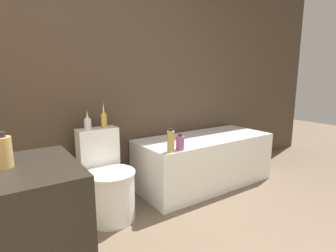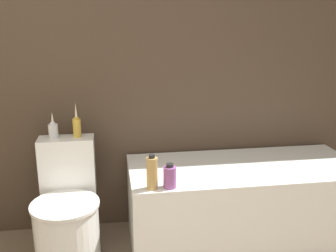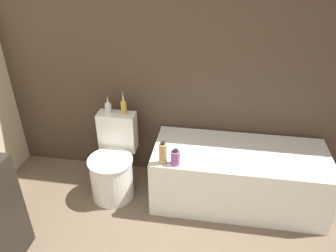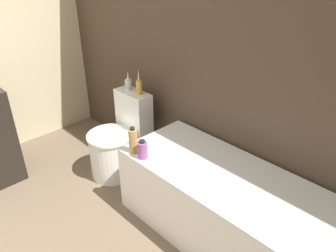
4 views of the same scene
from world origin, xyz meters
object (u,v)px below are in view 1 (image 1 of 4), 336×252
toilet (108,183)px  bathtub (204,160)px  soap_bottle_glass (1,152)px  vase_gold (88,122)px  shampoo_bottle_tall (171,141)px  vase_silver (104,119)px  shampoo_bottle_short (180,143)px

toilet → bathtub: bearing=2.9°
toilet → soap_bottle_glass: 1.34m
vase_gold → toilet: bearing=-71.5°
shampoo_bottle_tall → soap_bottle_glass: bearing=-151.5°
bathtub → toilet: bearing=-177.1°
vase_gold → shampoo_bottle_tall: size_ratio=0.82×
vase_gold → vase_silver: size_ratio=0.74×
vase_gold → shampoo_bottle_tall: 0.76m
toilet → soap_bottle_glass: (-0.76, -0.91, 0.63)m
bathtub → vase_gold: vase_gold is taller
vase_gold → vase_silver: 0.15m
soap_bottle_glass → vase_silver: soap_bottle_glass is taller
vase_gold → shampoo_bottle_short: 0.85m
bathtub → shampoo_bottle_tall: shampoo_bottle_tall is taller
bathtub → shampoo_bottle_tall: (-0.66, -0.27, 0.37)m
soap_bottle_glass → vase_silver: bearing=53.6°
vase_silver → vase_gold: bearing=-180.0°
vase_gold → vase_silver: (0.15, 0.00, 0.02)m
vase_gold → shampoo_bottle_tall: bearing=-36.3°
vase_gold → shampoo_bottle_tall: (0.60, -0.44, -0.16)m
bathtub → shampoo_bottle_short: (-0.55, -0.27, 0.34)m
bathtub → soap_bottle_glass: soap_bottle_glass is taller
bathtub → vase_gold: (-1.25, 0.17, 0.54)m
toilet → soap_bottle_glass: size_ratio=5.40×
toilet → shampoo_bottle_tall: bearing=-22.2°
vase_silver → shampoo_bottle_tall: (0.45, -0.44, -0.18)m
vase_gold → vase_silver: vase_silver is taller
toilet → vase_silver: size_ratio=3.25×
vase_silver → shampoo_bottle_tall: bearing=-44.6°
bathtub → soap_bottle_glass: size_ratio=11.05×
bathtub → shampoo_bottle_tall: bearing=-157.5°
toilet → vase_gold: 0.57m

